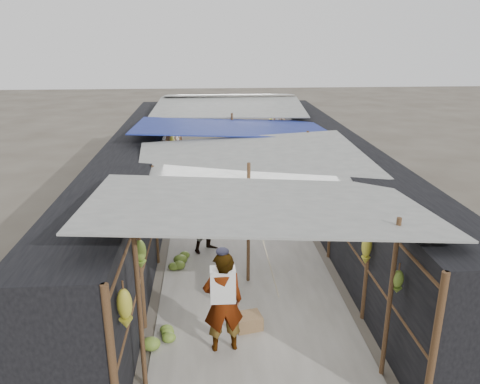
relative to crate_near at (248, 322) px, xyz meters
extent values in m
plane|color=#6B6356|center=(0.15, -1.32, -0.14)|extent=(80.00, 80.00, 0.00)
cube|color=#9E998E|center=(0.15, 5.18, -0.13)|extent=(3.60, 16.00, 0.02)
cube|color=black|center=(-2.55, 5.18, 1.01)|extent=(1.40, 15.00, 2.30)
cube|color=black|center=(2.85, 5.18, 1.01)|extent=(1.40, 15.00, 2.30)
cube|color=olive|center=(0.00, 0.00, 0.00)|extent=(0.53, 0.46, 0.27)
cube|color=olive|center=(1.29, 5.24, 0.01)|extent=(0.60, 0.55, 0.29)
cube|color=olive|center=(-0.04, 8.52, 0.01)|extent=(0.56, 0.51, 0.29)
cylinder|color=black|center=(1.07, 6.88, -0.04)|extent=(0.63, 0.63, 0.19)
imported|color=silver|center=(-0.46, -0.54, 0.76)|extent=(0.70, 0.51, 1.79)
imported|color=#1F4F9C|center=(-0.66, 3.22, 0.63)|extent=(0.95, 0.90, 1.54)
imported|color=#4A4640|center=(1.83, 7.95, 0.32)|extent=(0.51, 0.67, 0.92)
cylinder|color=brown|center=(-1.65, -1.32, 1.16)|extent=(0.07, 0.07, 2.60)
cylinder|color=brown|center=(1.95, -1.32, 1.16)|extent=(0.07, 0.07, 2.60)
cylinder|color=brown|center=(0.15, 1.68, 1.16)|extent=(0.07, 0.07, 2.60)
cylinder|color=brown|center=(-1.65, 4.68, 1.16)|extent=(0.07, 0.07, 2.60)
cylinder|color=brown|center=(1.95, 4.68, 1.16)|extent=(0.07, 0.07, 2.60)
cylinder|color=brown|center=(0.15, 7.68, 1.16)|extent=(0.07, 0.07, 2.60)
cylinder|color=brown|center=(-1.65, 10.68, 1.16)|extent=(0.07, 0.07, 2.60)
cylinder|color=brown|center=(1.95, 10.68, 1.16)|extent=(0.07, 0.07, 2.60)
cube|color=#979892|center=(0.15, -0.32, 2.36)|extent=(5.21, 3.19, 0.52)
cube|color=#979892|center=(0.35, 2.88, 2.21)|extent=(5.23, 3.73, 0.50)
cube|color=navy|center=(0.05, 6.18, 2.31)|extent=(5.40, 3.60, 0.41)
cube|color=#979892|center=(0.15, 9.48, 2.41)|extent=(5.37, 3.66, 0.27)
cube|color=#979892|center=(0.25, 11.88, 2.51)|extent=(5.00, 1.99, 0.24)
cylinder|color=brown|center=(-1.85, 5.18, 1.91)|extent=(0.06, 15.00, 0.06)
cylinder|color=brown|center=(2.15, 5.18, 1.91)|extent=(0.06, 15.00, 0.06)
cylinder|color=gray|center=(0.15, 5.18, 1.91)|extent=(0.02, 15.00, 0.02)
cube|color=#1E1BB2|center=(0.73, 4.04, 1.59)|extent=(0.55, 0.03, 0.65)
cube|color=#276822|center=(-0.94, 1.73, 1.56)|extent=(0.60, 0.03, 0.70)
cube|color=white|center=(0.73, 7.54, 1.64)|extent=(0.60, 0.03, 0.55)
cube|color=#173296|center=(0.02, 6.08, 1.61)|extent=(0.70, 0.03, 0.60)
cube|color=#B61C31|center=(0.83, 4.45, 1.61)|extent=(0.50, 0.03, 0.60)
ellipsoid|color=#A8A12B|center=(-1.73, -1.90, 1.57)|extent=(0.20, 0.17, 0.58)
ellipsoid|color=olive|center=(-1.73, -0.40, 1.59)|extent=(0.19, 0.16, 0.49)
ellipsoid|color=#A8A12B|center=(-1.73, 1.32, 1.59)|extent=(0.19, 0.17, 0.39)
ellipsoid|color=olive|center=(-1.73, 3.24, 1.58)|extent=(0.18, 0.16, 0.39)
ellipsoid|color=#A8A12B|center=(-1.73, 4.51, 1.55)|extent=(0.18, 0.16, 0.51)
ellipsoid|color=#A8A12B|center=(-1.73, 5.96, 1.64)|extent=(0.20, 0.17, 0.45)
ellipsoid|color=#A8A12B|center=(-1.73, 7.16, 1.63)|extent=(0.16, 0.14, 0.54)
ellipsoid|color=olive|center=(-1.73, 8.69, 1.70)|extent=(0.15, 0.13, 0.36)
ellipsoid|color=#A8A12B|center=(-1.73, 10.74, 1.72)|extent=(0.18, 0.15, 0.35)
ellipsoid|color=olive|center=(-1.73, 12.27, 1.42)|extent=(0.18, 0.15, 0.48)
ellipsoid|color=olive|center=(2.03, -1.33, 1.48)|extent=(0.17, 0.14, 0.37)
ellipsoid|color=#A8A12B|center=(2.03, 0.00, 1.34)|extent=(0.18, 0.15, 0.57)
ellipsoid|color=olive|center=(2.03, 1.16, 1.47)|extent=(0.15, 0.12, 0.57)
ellipsoid|color=#A8A12B|center=(2.03, 2.98, 1.61)|extent=(0.14, 0.12, 0.50)
ellipsoid|color=olive|center=(2.03, 4.34, 1.66)|extent=(0.20, 0.17, 0.49)
ellipsoid|color=olive|center=(2.03, 6.28, 1.43)|extent=(0.20, 0.17, 0.36)
ellipsoid|color=#A8A12B|center=(2.03, 7.58, 1.60)|extent=(0.17, 0.14, 0.44)
ellipsoid|color=#A8A12B|center=(2.03, 8.83, 1.55)|extent=(0.15, 0.12, 0.50)
ellipsoid|color=#A8A12B|center=(2.03, 10.09, 1.45)|extent=(0.17, 0.15, 0.59)
ellipsoid|color=#A8A12B|center=(2.03, 12.09, 1.55)|extent=(0.18, 0.15, 0.49)
ellipsoid|color=#A8A12B|center=(-0.55, 4.70, 0.02)|extent=(0.63, 0.54, 0.32)
ellipsoid|color=olive|center=(-1.50, 2.53, 0.02)|extent=(0.63, 0.53, 0.31)
ellipsoid|color=olive|center=(-1.55, -0.26, -0.01)|extent=(0.50, 0.43, 0.25)
ellipsoid|color=olive|center=(1.64, 9.10, -0.03)|extent=(0.44, 0.37, 0.22)
ellipsoid|color=#A8A12B|center=(1.43, 4.45, 0.01)|extent=(0.61, 0.51, 0.30)
ellipsoid|color=olive|center=(-1.47, 9.65, 0.03)|extent=(0.67, 0.57, 0.33)
ellipsoid|color=olive|center=(-1.17, 6.95, -0.01)|extent=(0.53, 0.45, 0.26)
camera|label=1|loc=(-0.65, -7.07, 4.85)|focal=35.00mm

